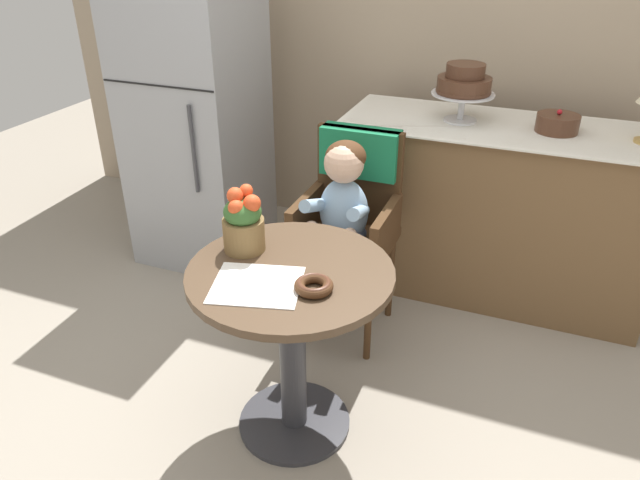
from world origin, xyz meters
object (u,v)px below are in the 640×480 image
(donut_front, at_px, (314,285))
(tiered_cake_stand, at_px, (464,84))
(wicker_chair, at_px, (352,201))
(round_layer_cake, at_px, (557,123))
(seated_child, at_px, (341,207))
(refrigerator, at_px, (195,112))
(cafe_table, at_px, (292,320))
(flower_vase, at_px, (243,222))

(donut_front, bearing_deg, tiered_cake_stand, 81.53)
(wicker_chair, relative_size, round_layer_cake, 4.93)
(tiered_cake_stand, bearing_deg, wicker_chair, -124.20)
(donut_front, distance_m, round_layer_cake, 1.55)
(seated_child, xyz_separation_m, refrigerator, (-1.02, 0.49, 0.17))
(cafe_table, distance_m, refrigerator, 1.56)
(flower_vase, relative_size, refrigerator, 0.14)
(seated_child, xyz_separation_m, donut_front, (0.16, -0.70, 0.06))
(refrigerator, bearing_deg, flower_vase, -50.81)
(wicker_chair, distance_m, donut_front, 0.87)
(cafe_table, distance_m, wicker_chair, 0.78)
(cafe_table, xyz_separation_m, tiered_cake_stand, (0.33, 1.30, 0.57))
(donut_front, xyz_separation_m, flower_vase, (-0.33, 0.16, 0.09))
(wicker_chair, distance_m, flower_vase, 0.74)
(cafe_table, xyz_separation_m, seated_child, (-0.03, 0.61, 0.17))
(wicker_chair, relative_size, seated_child, 1.31)
(wicker_chair, height_order, flower_vase, flower_vase)
(tiered_cake_stand, relative_size, refrigerator, 0.18)
(donut_front, xyz_separation_m, refrigerator, (-1.17, 1.19, 0.11))
(donut_front, distance_m, flower_vase, 0.38)
(seated_child, distance_m, round_layer_cake, 1.09)
(flower_vase, height_order, round_layer_cake, round_layer_cake)
(flower_vase, bearing_deg, wicker_chair, 75.74)
(tiered_cake_stand, bearing_deg, refrigerator, -171.74)
(donut_front, bearing_deg, seated_child, 102.68)
(flower_vase, bearing_deg, cafe_table, -18.59)
(donut_front, xyz_separation_m, tiered_cake_stand, (0.21, 1.39, 0.34))
(wicker_chair, relative_size, flower_vase, 3.91)
(wicker_chair, bearing_deg, flower_vase, -100.39)
(cafe_table, relative_size, tiered_cake_stand, 2.40)
(flower_vase, bearing_deg, tiered_cake_stand, 66.29)
(cafe_table, distance_m, seated_child, 0.63)
(wicker_chair, bearing_deg, seated_child, -86.13)
(cafe_table, height_order, flower_vase, flower_vase)
(seated_child, height_order, donut_front, seated_child)
(donut_front, distance_m, tiered_cake_stand, 1.44)
(donut_front, bearing_deg, flower_vase, 154.62)
(flower_vase, bearing_deg, refrigerator, 129.19)
(flower_vase, height_order, tiered_cake_stand, tiered_cake_stand)
(round_layer_cake, relative_size, refrigerator, 0.11)
(cafe_table, xyz_separation_m, round_layer_cake, (0.77, 1.30, 0.43))
(tiered_cake_stand, bearing_deg, donut_front, -98.47)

